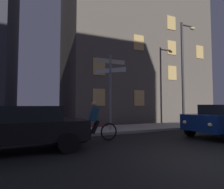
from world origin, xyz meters
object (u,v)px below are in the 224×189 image
Objects in this scene: street_lamp at (184,65)px; cyclist at (95,123)px; signpost at (110,84)px; car_near_left at (21,127)px.

cyclist is (-7.11, -2.33, -3.42)m from street_lamp.
street_lamp is at bearing 2.81° from signpost.
street_lamp is at bearing 16.48° from car_near_left.
street_lamp is 3.84× the size of cyclist.
cyclist is (-1.54, -2.05, -1.85)m from signpost.
signpost is 3.16m from cyclist.
signpost is at bearing 53.20° from cyclist.
street_lamp is 8.23m from cyclist.
street_lamp reaches higher than signpost.
signpost is 0.58× the size of street_lamp.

